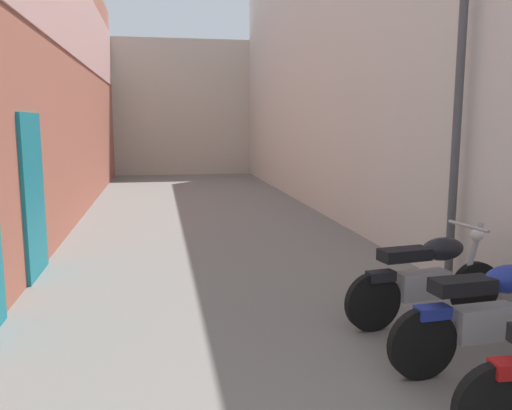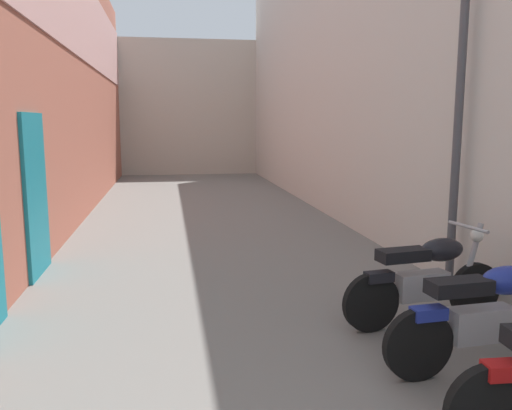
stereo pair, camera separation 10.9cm
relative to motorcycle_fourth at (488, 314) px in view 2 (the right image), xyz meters
The scene contains 7 objects.
ground_plane 4.92m from the motorcycle_fourth, 110.63° to the left, with size 37.45×37.45×0.00m, color slate.
building_left 8.37m from the motorcycle_fourth, 125.11° to the left, with size 0.45×21.45×6.12m.
building_right 7.29m from the motorcycle_fourth, 80.17° to the left, with size 0.45×21.45×6.85m.
building_far_end 18.51m from the motorcycle_fourth, 95.38° to the left, with size 8.33×2.00×5.26m, color beige.
motorcycle_fourth is the anchor object (origin of this frame).
motorcycle_fifth 1.06m from the motorcycle_fourth, 90.00° to the left, with size 1.84×0.58×1.04m.
street_lamp 3.13m from the motorcycle_fourth, 70.47° to the left, with size 0.79×0.18×4.83m.
Camera 2 is at (-0.86, 0.36, 2.08)m, focal length 36.90 mm.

